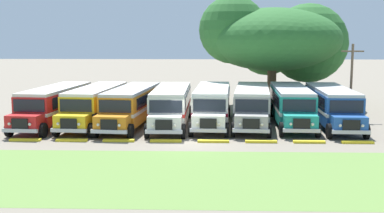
% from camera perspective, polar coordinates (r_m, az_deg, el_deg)
% --- Properties ---
extents(ground_plane, '(220.00, 220.00, 0.00)m').
position_cam_1_polar(ground_plane, '(31.56, -0.26, -4.00)').
color(ground_plane, slate).
extents(foreground_grass_strip, '(80.00, 9.71, 0.01)m').
position_cam_1_polar(foreground_grass_strip, '(23.96, -0.96, -7.99)').
color(foreground_grass_strip, olive).
rests_on(foreground_grass_strip, ground_plane).
extents(parked_bus_slot_0, '(3.55, 10.97, 2.82)m').
position_cam_1_polar(parked_bus_slot_0, '(38.52, -15.75, 0.31)').
color(parked_bus_slot_0, red).
rests_on(parked_bus_slot_0, ground_plane).
extents(parked_bus_slot_1, '(3.46, 10.96, 2.82)m').
position_cam_1_polar(parked_bus_slot_1, '(37.83, -11.19, 0.33)').
color(parked_bus_slot_1, yellow).
rests_on(parked_bus_slot_1, ground_plane).
extents(parked_bus_slot_2, '(3.65, 10.99, 2.82)m').
position_cam_1_polar(parked_bus_slot_2, '(37.02, -7.08, 0.25)').
color(parked_bus_slot_2, orange).
rests_on(parked_bus_slot_2, ground_plane).
extents(parked_bus_slot_3, '(2.75, 10.85, 2.82)m').
position_cam_1_polar(parked_bus_slot_3, '(36.75, -2.46, 0.24)').
color(parked_bus_slot_3, silver).
rests_on(parked_bus_slot_3, ground_plane).
extents(parked_bus_slot_4, '(3.18, 10.91, 2.82)m').
position_cam_1_polar(parked_bus_slot_4, '(37.19, 2.39, 0.34)').
color(parked_bus_slot_4, silver).
rests_on(parked_bus_slot_4, ground_plane).
extents(parked_bus_slot_5, '(3.60, 10.98, 2.82)m').
position_cam_1_polar(parked_bus_slot_5, '(37.30, 7.05, 0.31)').
color(parked_bus_slot_5, '#9E9993').
rests_on(parked_bus_slot_5, ground_plane).
extents(parked_bus_slot_6, '(3.11, 10.90, 2.82)m').
position_cam_1_polar(parked_bus_slot_6, '(37.87, 11.54, 0.32)').
color(parked_bus_slot_6, teal).
rests_on(parked_bus_slot_6, ground_plane).
extents(parked_bus_slot_7, '(2.98, 10.88, 2.82)m').
position_cam_1_polar(parked_bus_slot_7, '(38.10, 16.07, 0.21)').
color(parked_bus_slot_7, '#23519E').
rests_on(parked_bus_slot_7, ground_plane).
extents(curb_wheelstop_0, '(2.00, 0.36, 0.15)m').
position_cam_1_polar(curb_wheelstop_0, '(33.18, -18.94, -3.72)').
color(curb_wheelstop_0, yellow).
rests_on(curb_wheelstop_0, ground_plane).
extents(curb_wheelstop_1, '(2.00, 0.36, 0.15)m').
position_cam_1_polar(curb_wheelstop_1, '(32.23, -13.89, -3.85)').
color(curb_wheelstop_1, yellow).
rests_on(curb_wheelstop_1, ground_plane).
extents(curb_wheelstop_2, '(2.00, 0.36, 0.15)m').
position_cam_1_polar(curb_wheelstop_2, '(31.55, -8.58, -3.96)').
color(curb_wheelstop_2, yellow).
rests_on(curb_wheelstop_2, ground_plane).
extents(curb_wheelstop_3, '(2.00, 0.36, 0.15)m').
position_cam_1_polar(curb_wheelstop_3, '(31.14, -3.08, -4.04)').
color(curb_wheelstop_3, yellow).
rests_on(curb_wheelstop_3, ground_plane).
extents(curb_wheelstop_4, '(2.00, 0.36, 0.15)m').
position_cam_1_polar(curb_wheelstop_4, '(31.03, 2.51, -4.08)').
color(curb_wheelstop_4, yellow).
rests_on(curb_wheelstop_4, ground_plane).
extents(curb_wheelstop_5, '(2.00, 0.36, 0.15)m').
position_cam_1_polar(curb_wheelstop_5, '(31.21, 8.09, -4.08)').
color(curb_wheelstop_5, yellow).
rests_on(curb_wheelstop_5, ground_plane).
extents(curb_wheelstop_6, '(2.00, 0.36, 0.15)m').
position_cam_1_polar(curb_wheelstop_6, '(31.68, 13.55, -4.05)').
color(curb_wheelstop_6, yellow).
rests_on(curb_wheelstop_6, ground_plane).
extents(curb_wheelstop_7, '(2.00, 0.36, 0.15)m').
position_cam_1_polar(curb_wheelstop_7, '(32.43, 18.81, -3.98)').
color(curb_wheelstop_7, yellow).
rests_on(curb_wheelstop_7, ground_plane).
extents(broad_shade_tree, '(14.19, 14.34, 10.31)m').
position_cam_1_polar(broad_shade_tree, '(47.04, 9.73, 7.71)').
color(broad_shade_tree, brown).
rests_on(broad_shade_tree, ground_plane).
extents(utility_pole, '(1.80, 0.20, 6.08)m').
position_cam_1_polar(utility_pole, '(41.63, 18.16, 3.13)').
color(utility_pole, brown).
rests_on(utility_pole, ground_plane).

